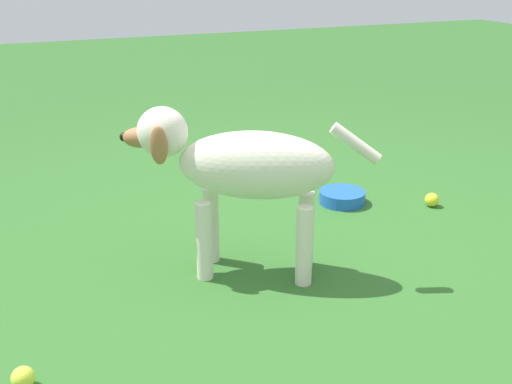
# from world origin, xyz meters

# --- Properties ---
(ground) EXTENTS (14.00, 14.00, 0.00)m
(ground) POSITION_xyz_m (0.00, 0.00, 0.00)
(ground) COLOR #2D6026
(dog) EXTENTS (0.51, 0.83, 0.63)m
(dog) POSITION_xyz_m (-0.16, -0.14, 0.42)
(dog) COLOR silver
(dog) RESTS_ON ground
(tennis_ball_1) EXTENTS (0.07, 0.07, 0.07)m
(tennis_ball_1) POSITION_xyz_m (0.24, -0.95, 0.03)
(tennis_ball_1) COLOR #D4E23B
(tennis_ball_1) RESTS_ON ground
(tennis_ball_2) EXTENTS (0.07, 0.07, 0.07)m
(tennis_ball_2) POSITION_xyz_m (-0.41, 0.93, 0.03)
(tennis_ball_2) COLOR yellow
(tennis_ball_2) RESTS_ON ground
(water_bowl) EXTENTS (0.22, 0.22, 0.06)m
(water_bowl) POSITION_xyz_m (-0.61, 0.56, 0.03)
(water_bowl) COLOR blue
(water_bowl) RESTS_ON ground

